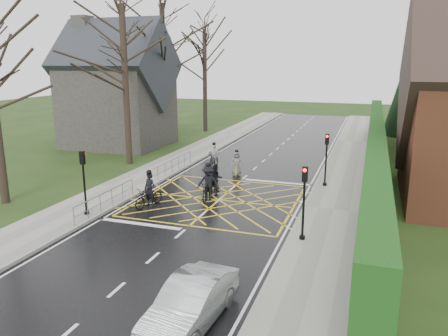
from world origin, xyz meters
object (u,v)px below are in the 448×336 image
Objects in this scene: cyclist_lead at (236,166)px; cyclist_back at (215,181)px; car at (191,303)px; cyclist_rear at (149,195)px; cyclist_mid at (208,186)px; cyclist_front at (214,158)px.

cyclist_back is at bearing -107.55° from cyclist_lead.
cyclist_rear is at bearing 128.61° from car.
cyclist_mid is 1.16× the size of cyclist_lead.
cyclist_mid is (2.39, 2.11, 0.11)m from cyclist_rear.
cyclist_mid is 0.54× the size of car.
cyclist_rear is at bearing -148.22° from cyclist_back.
cyclist_lead is (0.01, 3.96, -0.04)m from cyclist_back.
cyclist_mid is 5.37m from cyclist_lead.
cyclist_rear is 3.19m from cyclist_mid.
cyclist_mid is 7.23m from cyclist_front.
cyclist_lead is at bearing -34.60° from cyclist_front.
cyclist_lead is at bearing 82.34° from cyclist_mid.
cyclist_back is 0.43× the size of car.
cyclist_front is (-2.19, 6.89, -0.07)m from cyclist_mid.
cyclist_front is at bearing 126.95° from cyclist_lead.
cyclist_back is 1.41m from cyclist_mid.
cyclist_back is 0.95× the size of cyclist_front.
cyclist_rear is at bearing -146.96° from cyclist_mid.
cyclist_front is (0.21, 9.00, 0.04)m from cyclist_rear.
cyclist_front is 2.62m from cyclist_lead.
cyclist_lead is 0.46× the size of car.
cyclist_mid is at bearing -106.72° from cyclist_lead.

